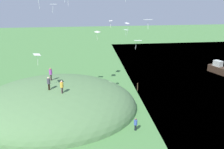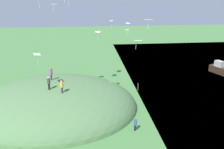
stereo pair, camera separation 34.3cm
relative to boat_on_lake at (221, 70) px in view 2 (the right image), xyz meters
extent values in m
plane|color=#477B3F|center=(24.33, 9.59, -0.90)|extent=(160.00, 160.00, 0.00)
ellipsoid|color=#517848|center=(31.53, 11.94, -0.90)|extent=(23.48, 20.30, 7.82)
cube|color=#34261B|center=(-0.04, 0.11, -0.21)|extent=(3.31, 5.36, 1.38)
cube|color=#A5ABA3|center=(0.23, -0.61, 1.05)|extent=(1.64, 1.96, 1.14)
cube|color=#3B2C2A|center=(31.96, 10.85, 3.43)|extent=(0.19, 0.27, 0.89)
cylinder|color=purple|center=(31.96, 10.85, 4.22)|extent=(0.54, 0.54, 0.70)
sphere|color=#A27451|center=(31.96, 10.85, 4.71)|extent=(0.27, 0.27, 0.27)
cube|color=black|center=(21.33, 19.14, -0.50)|extent=(0.25, 0.22, 0.79)
cylinder|color=#3A52A9|center=(21.33, 19.14, 0.21)|extent=(0.56, 0.56, 0.63)
sphere|color=brown|center=(21.33, 19.14, 0.64)|extent=(0.24, 0.24, 0.24)
cube|color=#524240|center=(30.10, 15.24, 3.17)|extent=(0.25, 0.26, 0.81)
cylinder|color=gold|center=(30.10, 15.24, 3.90)|extent=(0.60, 0.60, 0.64)
sphere|color=beige|center=(30.10, 15.24, 4.35)|extent=(0.24, 0.24, 0.24)
cube|color=black|center=(31.82, 14.28, 3.33)|extent=(0.26, 0.20, 0.86)
cylinder|color=#413C4B|center=(31.82, 14.28, 4.10)|extent=(0.54, 0.54, 0.68)
sphere|color=beige|center=(31.82, 14.28, 4.57)|extent=(0.26, 0.26, 0.26)
cube|color=white|center=(18.98, -1.93, 7.98)|extent=(1.06, 1.19, 0.09)
cylinder|color=white|center=(19.07, -2.00, 7.22)|extent=(0.19, 0.19, 1.01)
cube|color=white|center=(32.93, 14.35, 7.69)|extent=(1.11, 1.33, 0.13)
cylinder|color=white|center=(32.93, 14.16, 6.84)|extent=(0.12, 0.19, 1.13)
cube|color=white|center=(19.03, 13.97, 11.69)|extent=(1.12, 0.87, 0.09)
cylinder|color=white|center=(19.04, 14.09, 10.98)|extent=(0.05, 0.17, 0.93)
cube|color=silver|center=(24.75, 2.21, 8.35)|extent=(1.30, 1.44, 0.15)
cylinder|color=silver|center=(24.84, 2.17, 7.48)|extent=(0.21, 0.15, 1.14)
cube|color=white|center=(19.12, -0.38, 9.42)|extent=(1.09, 1.21, 0.18)
cylinder|color=white|center=(19.01, -0.39, 8.23)|extent=(0.30, 0.16, 1.85)
cylinder|color=white|center=(29.09, 8.74, 13.74)|extent=(0.05, 0.13, 1.23)
cylinder|color=silver|center=(32.36, 12.97, 13.70)|extent=(0.14, 0.11, 1.40)
cube|color=white|center=(22.61, 3.69, 10.39)|extent=(0.60, 0.82, 0.10)
cylinder|color=white|center=(22.64, 3.77, 9.73)|extent=(0.05, 0.15, 0.93)
cube|color=white|center=(31.05, 8.52, 13.33)|extent=(1.06, 0.86, 0.05)
cylinder|color=white|center=(31.23, 8.79, 12.63)|extent=(0.14, 0.04, 0.93)
cube|color=white|center=(19.74, 11.70, 8.62)|extent=(1.12, 0.85, 0.12)
cylinder|color=white|center=(19.93, 11.46, 7.85)|extent=(0.18, 0.11, 1.03)
cylinder|color=brown|center=(18.46, 6.97, -0.23)|extent=(0.14, 0.14, 1.33)
camera|label=1|loc=(27.14, 44.75, 15.28)|focal=39.70mm
camera|label=2|loc=(26.80, 44.79, 15.28)|focal=39.70mm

